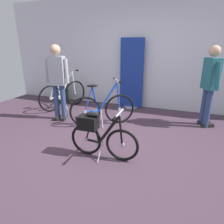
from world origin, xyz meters
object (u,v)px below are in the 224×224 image
(display_bike_left, at_px, (103,108))
(visitor_near_wall, at_px, (58,79))
(visitor_browsing, at_px, (210,82))
(folding_bike_foreground, at_px, (99,134))
(display_bike_right, at_px, (63,94))
(rolling_suitcase, at_px, (62,92))
(floor_banner_stand, at_px, (131,78))

(display_bike_left, relative_size, visitor_near_wall, 0.71)
(display_bike_left, bearing_deg, visitor_browsing, 18.72)
(visitor_browsing, bearing_deg, folding_bike_foreground, -130.16)
(display_bike_left, distance_m, visitor_near_wall, 1.16)
(visitor_near_wall, relative_size, visitor_browsing, 1.01)
(display_bike_right, bearing_deg, display_bike_left, -26.74)
(rolling_suitcase, bearing_deg, visitor_browsing, -8.01)
(folding_bike_foreground, distance_m, display_bike_right, 2.62)
(visitor_browsing, bearing_deg, display_bike_right, 179.37)
(floor_banner_stand, xyz_separation_m, visitor_near_wall, (-1.24, -1.38, 0.12))
(visitor_near_wall, bearing_deg, display_bike_right, 118.12)
(folding_bike_foreground, height_order, visitor_browsing, visitor_browsing)
(folding_bike_foreground, bearing_deg, rolling_suitcase, 133.24)
(visitor_browsing, bearing_deg, display_bike_left, -161.28)
(visitor_near_wall, bearing_deg, visitor_browsing, 12.88)
(floor_banner_stand, relative_size, display_bike_right, 1.30)
(display_bike_left, bearing_deg, display_bike_right, 153.26)
(folding_bike_foreground, xyz_separation_m, visitor_near_wall, (-1.45, 1.15, 0.54))
(visitor_near_wall, bearing_deg, floor_banner_stand, 48.07)
(floor_banner_stand, distance_m, visitor_near_wall, 1.86)
(floor_banner_stand, height_order, display_bike_left, floor_banner_stand)
(folding_bike_foreground, bearing_deg, visitor_browsing, 49.84)
(floor_banner_stand, relative_size, visitor_near_wall, 1.10)
(folding_bike_foreground, bearing_deg, floor_banner_stand, 94.58)
(floor_banner_stand, xyz_separation_m, display_bike_right, (-1.63, -0.66, -0.42))
(folding_bike_foreground, height_order, display_bike_right, display_bike_right)
(folding_bike_foreground, xyz_separation_m, display_bike_left, (-0.43, 1.16, -0.01))
(visitor_near_wall, bearing_deg, folding_bike_foreground, -38.46)
(display_bike_left, distance_m, visitor_browsing, 2.16)
(display_bike_right, xyz_separation_m, visitor_near_wall, (0.39, -0.72, 0.54))
(folding_bike_foreground, relative_size, display_bike_right, 0.79)
(visitor_near_wall, relative_size, rolling_suitcase, 1.93)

